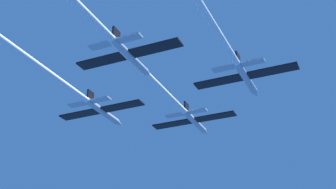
# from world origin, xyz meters

# --- Properties ---
(jet_lead) EXTENTS (17.23, 61.80, 2.85)m
(jet_lead) POSITION_xyz_m (-0.31, -19.03, 0.08)
(jet_lead) COLOR #B2BAC6
(jet_left_wing) EXTENTS (17.23, 65.53, 2.85)m
(jet_left_wing) POSITION_xyz_m (-13.67, -33.90, -0.68)
(jet_left_wing) COLOR #B2BAC6
(jet_right_wing) EXTENTS (17.23, 59.61, 2.85)m
(jet_right_wing) POSITION_xyz_m (14.08, -31.71, 0.00)
(jet_right_wing) COLOR #B2BAC6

